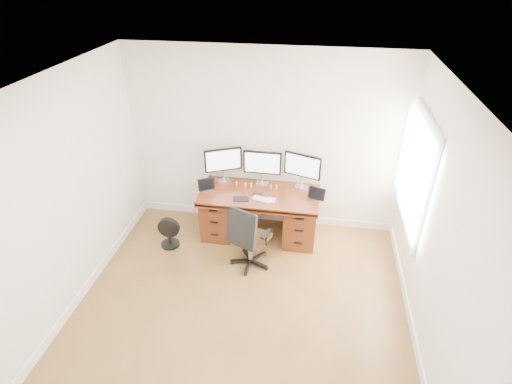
# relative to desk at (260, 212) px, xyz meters

# --- Properties ---
(ground) EXTENTS (4.50, 4.50, 0.00)m
(ground) POSITION_rel_desk_xyz_m (0.00, -1.83, -0.40)
(ground) COLOR brown
(ground) RESTS_ON ground
(back_wall) EXTENTS (4.00, 0.10, 2.70)m
(back_wall) POSITION_rel_desk_xyz_m (0.00, 0.42, 0.95)
(back_wall) COLOR white
(back_wall) RESTS_ON ground
(right_wall) EXTENTS (0.10, 4.50, 2.70)m
(right_wall) POSITION_rel_desk_xyz_m (2.00, -1.72, 0.95)
(right_wall) COLOR white
(right_wall) RESTS_ON ground
(desk) EXTENTS (1.70, 0.80, 0.75)m
(desk) POSITION_rel_desk_xyz_m (0.00, 0.00, 0.00)
(desk) COLOR #572611
(desk) RESTS_ON ground
(office_chair) EXTENTS (0.68, 0.68, 0.97)m
(office_chair) POSITION_rel_desk_xyz_m (-0.04, -0.72, -0.08)
(office_chair) COLOR black
(office_chair) RESTS_ON ground
(floor_fan) EXTENTS (0.32, 0.27, 0.46)m
(floor_fan) POSITION_rel_desk_xyz_m (-1.25, -0.48, -0.18)
(floor_fan) COLOR black
(floor_fan) RESTS_ON ground
(monitor_left) EXTENTS (0.51, 0.26, 0.53)m
(monitor_left) POSITION_rel_desk_xyz_m (-0.58, 0.24, 0.68)
(monitor_left) COLOR silver
(monitor_left) RESTS_ON desk
(monitor_center) EXTENTS (0.55, 0.14, 0.53)m
(monitor_center) POSITION_rel_desk_xyz_m (-0.00, 0.24, 0.68)
(monitor_center) COLOR silver
(monitor_center) RESTS_ON desk
(monitor_right) EXTENTS (0.53, 0.21, 0.53)m
(monitor_right) POSITION_rel_desk_xyz_m (0.58, 0.24, 0.68)
(monitor_right) COLOR silver
(monitor_right) RESTS_ON desk
(tablet_left) EXTENTS (0.24, 0.17, 0.19)m
(tablet_left) POSITION_rel_desk_xyz_m (-0.77, -0.08, 0.43)
(tablet_left) COLOR silver
(tablet_left) RESTS_ON desk
(tablet_right) EXTENTS (0.25, 0.14, 0.19)m
(tablet_right) POSITION_rel_desk_xyz_m (0.81, -0.08, 0.43)
(tablet_right) COLOR silver
(tablet_right) RESTS_ON desk
(keyboard) EXTENTS (0.29, 0.19, 0.01)m
(keyboard) POSITION_rel_desk_xyz_m (0.06, -0.19, 0.36)
(keyboard) COLOR silver
(keyboard) RESTS_ON desk
(trackpad) EXTENTS (0.14, 0.14, 0.01)m
(trackpad) POSITION_rel_desk_xyz_m (0.19, -0.20, 0.35)
(trackpad) COLOR silver
(trackpad) RESTS_ON desk
(drawing_tablet) EXTENTS (0.24, 0.18, 0.01)m
(drawing_tablet) POSITION_rel_desk_xyz_m (-0.23, -0.23, 0.35)
(drawing_tablet) COLOR black
(drawing_tablet) RESTS_ON desk
(phone) EXTENTS (0.13, 0.07, 0.01)m
(phone) POSITION_rel_desk_xyz_m (-0.02, -0.08, 0.35)
(phone) COLOR black
(phone) RESTS_ON desk
(figurine_purple) EXTENTS (0.03, 0.03, 0.07)m
(figurine_purple) POSITION_rel_desk_xyz_m (-0.36, 0.12, 0.39)
(figurine_purple) COLOR #9E59CF
(figurine_purple) RESTS_ON desk
(figurine_pink) EXTENTS (0.03, 0.03, 0.07)m
(figurine_pink) POSITION_rel_desk_xyz_m (-0.23, 0.12, 0.39)
(figurine_pink) COLOR pink
(figurine_pink) RESTS_ON desk
(figurine_yellow) EXTENTS (0.03, 0.03, 0.07)m
(figurine_yellow) POSITION_rel_desk_xyz_m (-0.15, 0.12, 0.39)
(figurine_yellow) COLOR #DFCE65
(figurine_yellow) RESTS_ON desk
(figurine_blue) EXTENTS (0.03, 0.03, 0.07)m
(figurine_blue) POSITION_rel_desk_xyz_m (0.14, 0.12, 0.39)
(figurine_blue) COLOR #485FD6
(figurine_blue) RESTS_ON desk
(figurine_orange) EXTENTS (0.03, 0.03, 0.07)m
(figurine_orange) POSITION_rel_desk_xyz_m (0.23, 0.12, 0.39)
(figurine_orange) COLOR #ED8354
(figurine_orange) RESTS_ON desk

